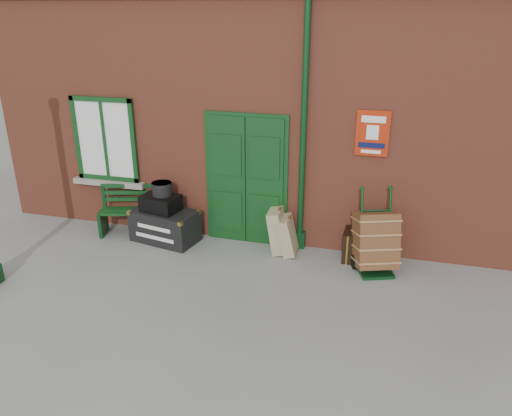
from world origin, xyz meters
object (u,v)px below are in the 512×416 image
(houdini_trunk, at_px, (165,226))
(porter_trolley, at_px, (376,241))
(dark_trunk, at_px, (365,247))
(bench, at_px, (142,209))

(houdini_trunk, height_order, porter_trolley, porter_trolley)
(porter_trolley, height_order, dark_trunk, porter_trolley)
(bench, distance_m, dark_trunk, 3.97)
(houdini_trunk, bearing_deg, porter_trolley, 9.41)
(porter_trolley, bearing_deg, bench, 156.00)
(houdini_trunk, height_order, dark_trunk, houdini_trunk)
(houdini_trunk, distance_m, porter_trolley, 3.60)
(dark_trunk, bearing_deg, houdini_trunk, -177.25)
(bench, bearing_deg, houdini_trunk, -37.32)
(porter_trolley, bearing_deg, houdini_trunk, 158.72)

